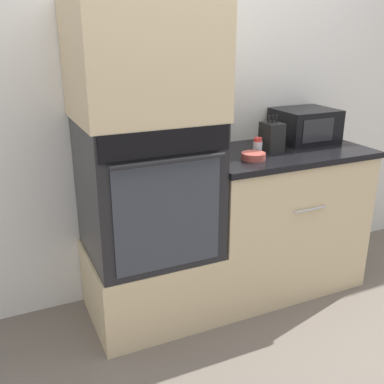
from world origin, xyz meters
The scene contains 12 objects.
ground_plane centered at (0.00, 0.00, 0.00)m, with size 12.00×12.00×0.00m, color #6B6056.
wall_back centered at (0.00, 0.63, 1.25)m, with size 8.00×0.05×2.50m.
oven_cabinet_base centered at (-0.35, 0.30, 0.21)m, with size 0.70×0.60×0.42m.
wall_oven centered at (-0.35, 0.30, 0.80)m, with size 0.68×0.64×0.75m.
oven_cabinet_upper centered at (-0.35, 0.30, 1.46)m, with size 0.70×0.60×0.58m.
counter_unit centered at (0.52, 0.30, 0.46)m, with size 1.05×0.63×0.92m.
microwave centered at (0.77, 0.42, 1.02)m, with size 0.37×0.33×0.21m.
knife_block centered at (0.44, 0.31, 1.00)m, with size 0.11×0.13×0.21m.
bowl centered at (0.24, 0.18, 0.94)m, with size 0.14×0.14×0.04m.
condiment_jar_near centered at (0.10, 0.31, 0.96)m, with size 0.06×0.06×0.09m.
condiment_jar_mid centered at (0.32, 0.26, 0.96)m, with size 0.05×0.05×0.10m.
condiment_jar_far centered at (0.55, 0.51, 0.96)m, with size 0.05×0.05×0.10m.
Camera 1 is at (-1.09, -1.89, 1.60)m, focal length 42.00 mm.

